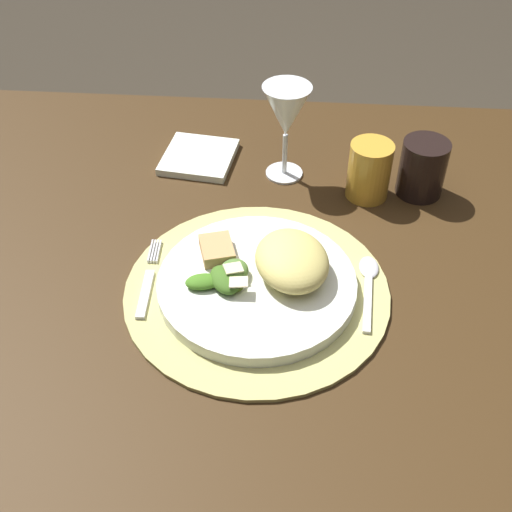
{
  "coord_description": "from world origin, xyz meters",
  "views": [
    {
      "loc": [
        0.0,
        -0.67,
        1.34
      ],
      "look_at": [
        -0.04,
        -0.01,
        0.74
      ],
      "focal_mm": 45.57,
      "sensor_mm": 36.0,
      "label": 1
    }
  ],
  "objects_px": {
    "dinner_plate": "(253,284)",
    "fork": "(145,280)",
    "amber_tumbler": "(366,170)",
    "dark_tumbler": "(419,168)",
    "napkin": "(196,157)",
    "dining_table": "(286,305)",
    "spoon": "(365,279)",
    "wine_glass": "(283,114)"
  },
  "relations": [
    {
      "from": "spoon",
      "to": "wine_glass",
      "type": "height_order",
      "value": "wine_glass"
    },
    {
      "from": "dinner_plate",
      "to": "napkin",
      "type": "distance_m",
      "value": 0.33
    },
    {
      "from": "dining_table",
      "to": "fork",
      "type": "xyz_separation_m",
      "value": [
        -0.19,
        -0.06,
        0.1
      ]
    },
    {
      "from": "fork",
      "to": "spoon",
      "type": "height_order",
      "value": "spoon"
    },
    {
      "from": "wine_glass",
      "to": "napkin",
      "type": "bearing_deg",
      "value": 168.4
    },
    {
      "from": "dinner_plate",
      "to": "fork",
      "type": "bearing_deg",
      "value": 178.68
    },
    {
      "from": "spoon",
      "to": "amber_tumbler",
      "type": "distance_m",
      "value": 0.21
    },
    {
      "from": "napkin",
      "to": "wine_glass",
      "type": "relative_size",
      "value": 0.75
    },
    {
      "from": "dinner_plate",
      "to": "napkin",
      "type": "relative_size",
      "value": 2.24
    },
    {
      "from": "dining_table",
      "to": "dinner_plate",
      "type": "height_order",
      "value": "dinner_plate"
    },
    {
      "from": "dinner_plate",
      "to": "amber_tumbler",
      "type": "xyz_separation_m",
      "value": [
        0.16,
        0.23,
        0.03
      ]
    },
    {
      "from": "wine_glass",
      "to": "spoon",
      "type": "bearing_deg",
      "value": -63.23
    },
    {
      "from": "spoon",
      "to": "dinner_plate",
      "type": "bearing_deg",
      "value": -169.64
    },
    {
      "from": "fork",
      "to": "dining_table",
      "type": "bearing_deg",
      "value": 16.76
    },
    {
      "from": "dining_table",
      "to": "dinner_plate",
      "type": "relative_size",
      "value": 5.65
    },
    {
      "from": "spoon",
      "to": "fork",
      "type": "bearing_deg",
      "value": -175.39
    },
    {
      "from": "spoon",
      "to": "wine_glass",
      "type": "xyz_separation_m",
      "value": [
        -0.12,
        0.25,
        0.1
      ]
    },
    {
      "from": "spoon",
      "to": "napkin",
      "type": "relative_size",
      "value": 1.2
    },
    {
      "from": "dinner_plate",
      "to": "dining_table",
      "type": "bearing_deg",
      "value": 53.81
    },
    {
      "from": "fork",
      "to": "napkin",
      "type": "bearing_deg",
      "value": 85.01
    },
    {
      "from": "amber_tumbler",
      "to": "dark_tumbler",
      "type": "height_order",
      "value": "same"
    },
    {
      "from": "dinner_plate",
      "to": "amber_tumbler",
      "type": "distance_m",
      "value": 0.28
    },
    {
      "from": "fork",
      "to": "amber_tumbler",
      "type": "distance_m",
      "value": 0.38
    },
    {
      "from": "dinner_plate",
      "to": "dark_tumbler",
      "type": "bearing_deg",
      "value": 45.37
    },
    {
      "from": "napkin",
      "to": "amber_tumbler",
      "type": "xyz_separation_m",
      "value": [
        0.28,
        -0.08,
        0.04
      ]
    },
    {
      "from": "dining_table",
      "to": "napkin",
      "type": "distance_m",
      "value": 0.31
    },
    {
      "from": "napkin",
      "to": "amber_tumbler",
      "type": "relative_size",
      "value": 1.29
    },
    {
      "from": "spoon",
      "to": "wine_glass",
      "type": "distance_m",
      "value": 0.3
    },
    {
      "from": "spoon",
      "to": "napkin",
      "type": "height_order",
      "value": "same"
    },
    {
      "from": "dining_table",
      "to": "dinner_plate",
      "type": "distance_m",
      "value": 0.13
    },
    {
      "from": "dining_table",
      "to": "amber_tumbler",
      "type": "distance_m",
      "value": 0.24
    },
    {
      "from": "dining_table",
      "to": "spoon",
      "type": "relative_size",
      "value": 10.53
    },
    {
      "from": "fork",
      "to": "wine_glass",
      "type": "relative_size",
      "value": 0.98
    },
    {
      "from": "napkin",
      "to": "dark_tumbler",
      "type": "xyz_separation_m",
      "value": [
        0.36,
        -0.06,
        0.04
      ]
    },
    {
      "from": "fork",
      "to": "dark_tumbler",
      "type": "distance_m",
      "value": 0.46
    },
    {
      "from": "dining_table",
      "to": "fork",
      "type": "bearing_deg",
      "value": -163.24
    },
    {
      "from": "dark_tumbler",
      "to": "napkin",
      "type": "bearing_deg",
      "value": 170.25
    },
    {
      "from": "dinner_plate",
      "to": "spoon",
      "type": "distance_m",
      "value": 0.15
    },
    {
      "from": "dining_table",
      "to": "dark_tumbler",
      "type": "relative_size",
      "value": 16.44
    },
    {
      "from": "fork",
      "to": "napkin",
      "type": "xyz_separation_m",
      "value": [
        0.03,
        0.3,
        -0.0
      ]
    },
    {
      "from": "spoon",
      "to": "dining_table",
      "type": "bearing_deg",
      "value": 161.99
    },
    {
      "from": "dinner_plate",
      "to": "wine_glass",
      "type": "bearing_deg",
      "value": 84.87
    }
  ]
}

